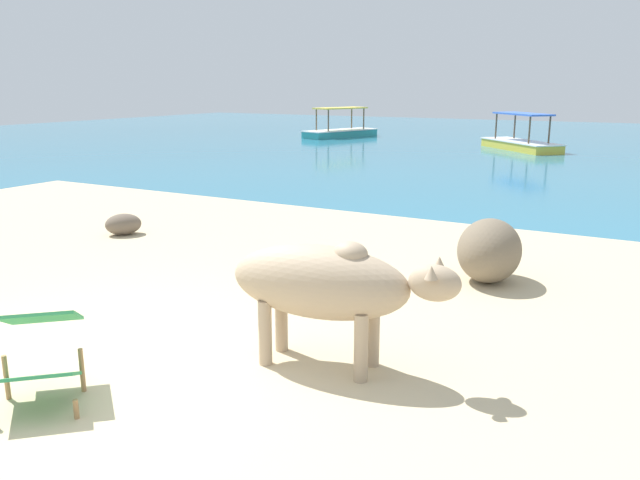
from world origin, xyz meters
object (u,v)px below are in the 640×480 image
object	(u,v)px
cow	(325,284)
boat_teal	(340,131)
deck_chair_far	(40,349)
boat_yellow	(521,142)

from	to	relation	value
cow	boat_teal	world-z (taller)	boat_teal
deck_chair_far	boat_yellow	world-z (taller)	boat_yellow
boat_yellow	deck_chair_far	bearing A→B (deg)	-41.33
boat_yellow	boat_teal	bearing A→B (deg)	-147.86
cow	deck_chair_far	bearing A→B (deg)	-142.71
boat_teal	boat_yellow	distance (m)	8.50
cow	boat_yellow	distance (m)	19.39
boat_yellow	cow	bearing A→B (deg)	-36.62
deck_chair_far	boat_teal	xyz separation A→B (m)	(-9.36, 22.68, -0.13)
deck_chair_far	cow	bearing A→B (deg)	91.82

